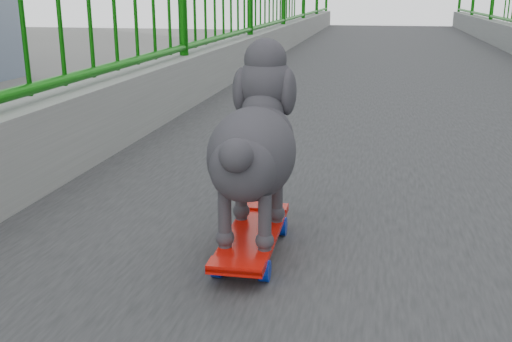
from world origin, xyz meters
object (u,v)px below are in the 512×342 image
object	(u,v)px
poodle	(254,142)
car_5	(105,308)
car_0	(190,212)
skateboard	(252,238)

from	to	relation	value
poodle	car_5	xyz separation A→B (m)	(-5.51, 9.76, -6.52)
car_0	car_5	bearing A→B (deg)	-90.00
poodle	car_0	xyz separation A→B (m)	(-5.51, 16.17, -6.53)
skateboard	poodle	size ratio (longest dim) A/B	0.85
skateboard	poodle	world-z (taller)	poodle
poodle	car_5	bearing A→B (deg)	118.45
car_5	poodle	bearing A→B (deg)	-60.58
skateboard	car_5	xyz separation A→B (m)	(-5.51, 9.79, -6.26)
skateboard	car_0	world-z (taller)	skateboard
car_0	car_5	world-z (taller)	car_5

